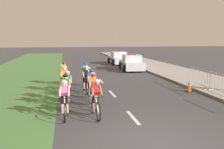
{
  "coord_description": "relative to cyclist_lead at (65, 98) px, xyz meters",
  "views": [
    {
      "loc": [
        -2.51,
        -5.98,
        3.01
      ],
      "look_at": [
        -0.05,
        6.18,
        1.1
      ],
      "focal_mm": 37.34,
      "sensor_mm": 36.0,
      "label": 1
    }
  ],
  "objects": [
    {
      "name": "crowd_barrier_middle",
      "position": [
        8.1,
        1.81,
        -0.14
      ],
      "size": [
        0.56,
        2.32,
        1.07
      ],
      "color": "#B7BABF",
      "rests_on": "sidewalk_slab"
    },
    {
      "name": "ground_plane",
      "position": [
        2.57,
        -2.76,
        -0.79
      ],
      "size": [
        160.0,
        160.0,
        0.0
      ],
      "primitive_type": "plane",
      "color": "#424247"
    },
    {
      "name": "sidewalk_slab",
      "position": [
        9.7,
        11.24,
        -0.73
      ],
      "size": [
        4.55,
        60.0,
        0.12
      ],
      "primitive_type": "cube",
      "color": "#A3A099",
      "rests_on": "ground"
    },
    {
      "name": "police_car_nearest",
      "position": [
        6.37,
        12.92,
        -0.11
      ],
      "size": [
        2.3,
        4.54,
        1.59
      ],
      "color": "silver",
      "rests_on": "ground"
    },
    {
      "name": "cyclist_tenth",
      "position": [
        1.32,
        6.0,
        0.0
      ],
      "size": [
        0.44,
        1.72,
        1.56
      ],
      "color": "black",
      "rests_on": "ground"
    },
    {
      "name": "cyclist_fifth",
      "position": [
        0.13,
        2.48,
        0.0
      ],
      "size": [
        0.42,
        1.72,
        1.56
      ],
      "color": "black",
      "rests_on": "ground"
    },
    {
      "name": "traffic_cone_mid",
      "position": [
        6.98,
        3.17,
        -0.48
      ],
      "size": [
        0.36,
        0.36,
        0.64
      ],
      "color": "black",
      "rests_on": "ground"
    },
    {
      "name": "crowd_barrier_rear",
      "position": [
        8.08,
        3.93,
        -0.14
      ],
      "size": [
        0.61,
        2.32,
        1.07
      ],
      "color": "#B7BABF",
      "rests_on": "sidewalk_slab"
    },
    {
      "name": "cyclist_fourth",
      "position": [
        1.25,
        1.35,
        0.0
      ],
      "size": [
        0.42,
        1.72,
        1.56
      ],
      "color": "black",
      "rests_on": "ground"
    },
    {
      "name": "cyclist_sixth",
      "position": [
        1.31,
        2.67,
        0.0
      ],
      "size": [
        0.42,
        1.72,
        1.56
      ],
      "color": "black",
      "rests_on": "ground"
    },
    {
      "name": "cyclist_lead",
      "position": [
        0.0,
        0.0,
        0.0
      ],
      "size": [
        0.42,
        1.72,
        1.56
      ],
      "color": "black",
      "rests_on": "ground"
    },
    {
      "name": "police_car_second",
      "position": [
        6.37,
        18.61,
        -0.11
      ],
      "size": [
        2.0,
        4.4,
        1.59
      ],
      "color": "white",
      "rests_on": "ground"
    },
    {
      "name": "cyclist_second",
      "position": [
        1.17,
        -0.12,
        0.0
      ],
      "size": [
        0.43,
        1.72,
        1.56
      ],
      "color": "black",
      "rests_on": "ground"
    },
    {
      "name": "cyclist_seventh",
      "position": [
        -0.03,
        4.41,
        0.0
      ],
      "size": [
        0.43,
        1.72,
        1.56
      ],
      "color": "black",
      "rests_on": "ground"
    },
    {
      "name": "cyclist_eighth",
      "position": [
        1.17,
        4.19,
        0.0
      ],
      "size": [
        0.44,
        1.72,
        1.56
      ],
      "color": "black",
      "rests_on": "ground"
    },
    {
      "name": "cyclist_third",
      "position": [
        0.06,
        1.51,
        0.0
      ],
      "size": [
        0.42,
        1.72,
        1.56
      ],
      "color": "black",
      "rests_on": "ground"
    },
    {
      "name": "kerb_edge",
      "position": [
        7.5,
        11.24,
        -0.72
      ],
      "size": [
        0.16,
        60.0,
        0.13
      ],
      "primitive_type": "cube",
      "color": "#9E9E99",
      "rests_on": "ground"
    },
    {
      "name": "grass_verge",
      "position": [
        -3.86,
        11.24,
        -0.78
      ],
      "size": [
        7.0,
        60.0,
        0.01
      ],
      "primitive_type": "cube",
      "color": "#4C7F42",
      "rests_on": "ground"
    },
    {
      "name": "cyclist_ninth",
      "position": [
        -0.04,
        6.57,
        0.0
      ],
      "size": [
        0.45,
        1.72,
        1.56
      ],
      "color": "black",
      "rests_on": "ground"
    },
    {
      "name": "lane_markings_centre",
      "position": [
        2.57,
        5.55,
        -0.78
      ],
      "size": [
        0.14,
        21.6,
        0.01
      ],
      "color": "white",
      "rests_on": "ground"
    }
  ]
}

